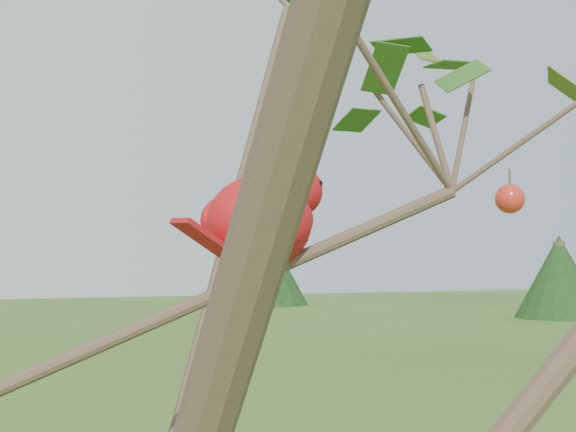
% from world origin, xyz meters
% --- Properties ---
extents(crabapple_tree, '(2.35, 2.05, 2.95)m').
position_xyz_m(crabapple_tree, '(0.03, -0.02, 2.12)').
color(crabapple_tree, '#413023').
rests_on(crabapple_tree, ground).
extents(cardinal, '(0.24, 0.16, 0.17)m').
position_xyz_m(cardinal, '(0.29, 0.08, 2.16)').
color(cardinal, red).
rests_on(cardinal, ground).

